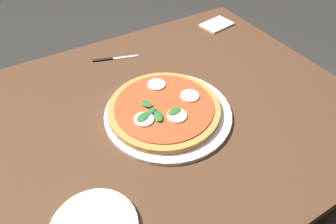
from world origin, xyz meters
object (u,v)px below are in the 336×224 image
pizza (164,108)px  napkin (217,25)px  serving_tray (168,113)px  knife (110,59)px  dining_table (169,130)px

pizza → napkin: pizza is taller
serving_tray → knife: serving_tray is taller
dining_table → knife: 0.35m
knife → pizza: bearing=-85.2°
pizza → napkin: (0.47, 0.36, -0.02)m
serving_tray → napkin: serving_tray is taller
knife → serving_tray: bearing=-83.9°
pizza → knife: pizza is taller
pizza → napkin: bearing=37.3°
dining_table → knife: size_ratio=7.03×
dining_table → napkin: bearing=37.5°
napkin → knife: size_ratio=0.79×
napkin → knife: bearing=-179.3°
dining_table → napkin: (0.44, 0.34, 0.11)m
serving_tray → napkin: (0.46, 0.36, -0.00)m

